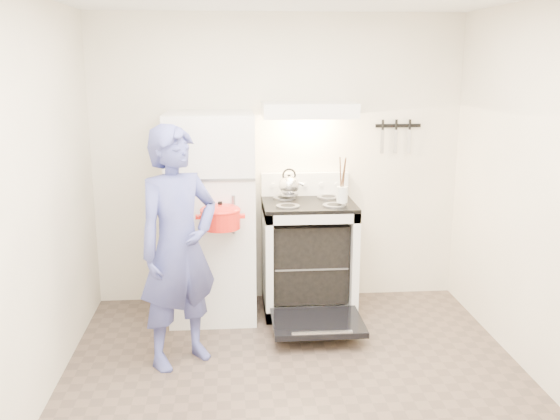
% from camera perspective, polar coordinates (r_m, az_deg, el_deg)
% --- Properties ---
extents(floor, '(3.60, 3.60, 0.00)m').
position_cam_1_polar(floor, '(4.16, 1.90, -16.80)').
color(floor, brown).
rests_on(floor, ground).
extents(back_wall, '(3.20, 0.02, 2.50)m').
position_cam_1_polar(back_wall, '(5.45, -0.17, 4.51)').
color(back_wall, white).
rests_on(back_wall, ground).
extents(refrigerator, '(0.70, 0.70, 1.70)m').
position_cam_1_polar(refrigerator, '(5.18, -6.27, -0.57)').
color(refrigerator, silver).
rests_on(refrigerator, floor).
extents(stove_body, '(0.76, 0.65, 0.92)m').
position_cam_1_polar(stove_body, '(5.35, 2.58, -4.40)').
color(stove_body, silver).
rests_on(stove_body, floor).
extents(cooktop, '(0.76, 0.65, 0.03)m').
position_cam_1_polar(cooktop, '(5.22, 2.64, 0.57)').
color(cooktop, black).
rests_on(cooktop, stove_body).
extents(backsplash, '(0.76, 0.07, 0.20)m').
position_cam_1_polar(backsplash, '(5.47, 2.27, 2.41)').
color(backsplash, silver).
rests_on(backsplash, cooktop).
extents(oven_door, '(0.70, 0.54, 0.04)m').
position_cam_1_polar(oven_door, '(4.91, 3.43, -10.24)').
color(oven_door, black).
rests_on(oven_door, floor).
extents(oven_rack, '(0.60, 0.52, 0.01)m').
position_cam_1_polar(oven_rack, '(5.35, 2.58, -4.60)').
color(oven_rack, gray).
rests_on(oven_rack, stove_body).
extents(range_hood, '(0.76, 0.50, 0.12)m').
position_cam_1_polar(range_hood, '(5.18, 2.62, 9.15)').
color(range_hood, silver).
rests_on(range_hood, back_wall).
extents(knife_strip, '(0.40, 0.02, 0.03)m').
position_cam_1_polar(knife_strip, '(5.58, 10.75, 7.59)').
color(knife_strip, black).
rests_on(knife_strip, back_wall).
extents(pizza_stone, '(0.30, 0.30, 0.02)m').
position_cam_1_polar(pizza_stone, '(5.38, 2.08, -4.34)').
color(pizza_stone, '#91704C').
rests_on(pizza_stone, oven_rack).
extents(tea_kettle, '(0.21, 0.18, 0.26)m').
position_cam_1_polar(tea_kettle, '(5.31, 0.84, 2.41)').
color(tea_kettle, silver).
rests_on(tea_kettle, cooktop).
extents(utensil_jar, '(0.11, 0.11, 0.13)m').
position_cam_1_polar(utensil_jar, '(5.08, 5.70, 1.42)').
color(utensil_jar, silver).
rests_on(utensil_jar, cooktop).
extents(person, '(0.74, 0.69, 1.69)m').
position_cam_1_polar(person, '(4.35, -9.27, -3.43)').
color(person, navy).
rests_on(person, floor).
extents(dutch_oven, '(0.37, 0.30, 0.24)m').
position_cam_1_polar(dutch_oven, '(4.69, -5.47, -0.83)').
color(dutch_oven, red).
rests_on(dutch_oven, person).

